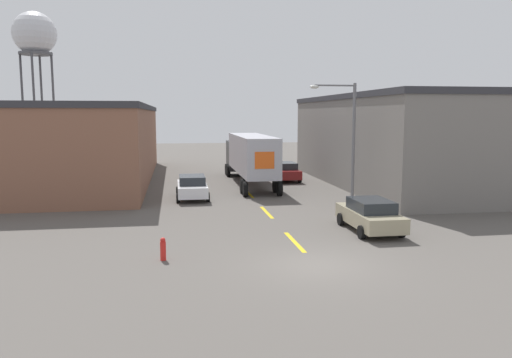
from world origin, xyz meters
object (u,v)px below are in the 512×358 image
Objects in this scene: parked_car_left_far at (192,187)px; water_tower at (35,36)px; semi_truck at (249,155)px; street_lamp at (348,133)px; parked_car_right_near at (370,215)px; parked_car_right_far at (285,171)px; fire_hydrant at (163,249)px.

parked_car_left_far is 41.10m from water_tower.
street_lamp is (4.69, -9.63, 2.04)m from semi_truck.
parked_car_left_far is 0.25× the size of water_tower.
semi_truck is at bearing 100.84° from parked_car_right_near.
semi_truck is at bearing -154.17° from parked_car_right_far.
parked_car_left_far is (-4.76, -6.33, -1.54)m from semi_truck.
fire_hydrant is at bearing -96.52° from parked_car_left_far.
parked_car_left_far is at bearing 83.48° from fire_hydrant.
parked_car_right_near is at bearing -101.03° from street_lamp.
water_tower is 47.56m from street_lamp.
semi_truck is 3.16× the size of parked_car_right_near.
semi_truck is 0.80× the size of water_tower.
street_lamp is at bearing 43.94° from fire_hydrant.
parked_car_right_near is at bearing 18.85° from fire_hydrant.
fire_hydrant is at bearing -161.15° from parked_car_right_near.
fire_hydrant is at bearing -136.06° from street_lamp.
parked_car_right_far reaches higher than fire_hydrant.
water_tower reaches higher than parked_car_right_far.
parked_car_right_far is 5.15× the size of fire_hydrant.
street_lamp reaches higher than semi_truck.
semi_truck reaches higher than parked_car_left_far.
parked_car_left_far is at bearing -62.35° from water_tower.
parked_car_right_far is 0.62× the size of street_lamp.
street_lamp reaches higher than parked_car_right_far.
parked_car_left_far is 13.33m from parked_car_right_near.
parked_car_right_far is at bearing -45.36° from water_tower.
parked_car_right_far is at bearing 97.29° from street_lamp.
fire_hydrant is at bearing -113.74° from parked_car_right_far.
fire_hydrant is (16.28, -48.06, -14.69)m from water_tower.
semi_truck is 17.37m from parked_car_right_near.
fire_hydrant is (-11.04, -10.64, -3.94)m from street_lamp.
parked_car_right_near is 18.56m from parked_car_right_far.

